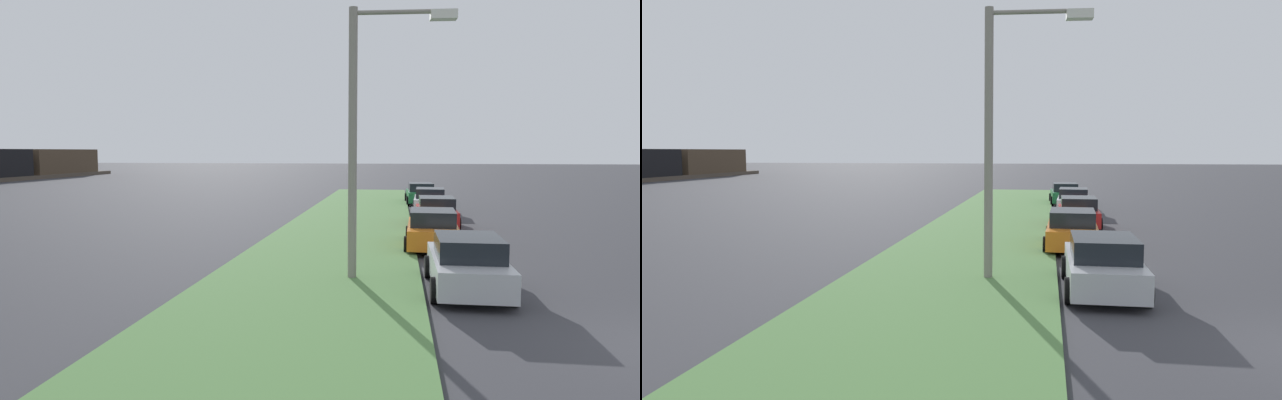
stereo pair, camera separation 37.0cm
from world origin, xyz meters
TOP-DOWN VIEW (x-y plane):
  - grass_median at (10.00, 8.12)m, footprint 60.00×6.00m
  - parked_car_silver at (4.21, 3.99)m, footprint 4.30×2.02m
  - parked_car_orange at (10.45, 4.49)m, footprint 4.37×2.15m
  - parked_car_red at (16.31, 3.95)m, footprint 4.31×2.04m
  - parked_car_white at (22.59, 3.88)m, footprint 4.39×2.19m
  - parked_car_green at (27.88, 4.21)m, footprint 4.35×2.11m
  - streetlight at (4.92, 6.69)m, footprint 0.47×2.88m

SIDE VIEW (x-z plane):
  - grass_median at x=10.00m, z-range 0.00..0.12m
  - parked_car_silver at x=4.21m, z-range -0.02..1.45m
  - parked_car_orange at x=10.45m, z-range -0.02..1.45m
  - parked_car_red at x=16.31m, z-range -0.02..1.45m
  - parked_car_white at x=22.59m, z-range -0.02..1.45m
  - parked_car_green at x=27.88m, z-range -0.02..1.45m
  - streetlight at x=4.92m, z-range 0.64..8.14m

